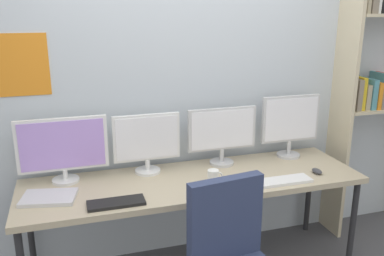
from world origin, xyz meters
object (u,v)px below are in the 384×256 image
at_px(bookshelf, 383,70).
at_px(coffee_mug, 214,176).
at_px(keyboard_right, 284,181).
at_px(mouse_right_side, 317,171).
at_px(monitor_far_left, 63,148).
at_px(laptop_closed, 49,197).
at_px(keyboard_left, 116,203).
at_px(monitor_center_left, 147,141).
at_px(mouse_left_side, 217,190).
at_px(desk, 194,185).
at_px(monitor_center_right, 222,133).
at_px(monitor_far_right, 290,123).

distance_m(bookshelf, coffee_mug, 1.71).
height_order(keyboard_right, mouse_right_side, mouse_right_side).
bearing_deg(monitor_far_left, coffee_mug, -18.18).
xyz_separation_m(monitor_far_left, laptop_closed, (-0.10, -0.25, -0.23)).
relative_size(bookshelf, laptop_closed, 6.64).
distance_m(bookshelf, keyboard_left, 2.36).
height_order(keyboard_right, laptop_closed, laptop_closed).
bearing_deg(monitor_far_left, monitor_center_left, -0.01).
bearing_deg(mouse_right_side, monitor_far_left, 167.69).
bearing_deg(mouse_left_side, desk, 106.43).
height_order(monitor_far_left, laptop_closed, monitor_far_left).
distance_m(keyboard_right, laptop_closed, 1.52).
bearing_deg(monitor_center_left, mouse_right_side, -18.03).
bearing_deg(laptop_closed, mouse_left_side, 0.24).
height_order(mouse_left_side, laptop_closed, mouse_left_side).
distance_m(mouse_left_side, mouse_right_side, 0.79).
bearing_deg(monitor_center_right, keyboard_right, -57.79).
xyz_separation_m(keyboard_left, mouse_left_side, (0.63, -0.02, 0.01)).
relative_size(monitor_far_left, monitor_far_right, 1.21).
height_order(monitor_far_right, keyboard_left, monitor_far_right).
distance_m(monitor_center_right, mouse_left_side, 0.56).
xyz_separation_m(desk, laptop_closed, (-0.95, -0.04, 0.06)).
xyz_separation_m(bookshelf, monitor_far_right, (-0.83, -0.02, -0.37)).
bearing_deg(mouse_right_side, monitor_center_right, 147.35).
bearing_deg(desk, monitor_center_right, 37.03).
xyz_separation_m(monitor_far_right, mouse_left_side, (-0.77, -0.46, -0.26)).
xyz_separation_m(monitor_far_left, mouse_right_side, (1.71, -0.37, -0.23)).
xyz_separation_m(monitor_center_right, keyboard_right, (0.28, -0.44, -0.23)).
bearing_deg(coffee_mug, desk, 136.58).
bearing_deg(monitor_far_right, monitor_center_right, -180.00).
height_order(desk, mouse_left_side, mouse_left_side).
relative_size(monitor_far_right, keyboard_left, 1.42).
bearing_deg(monitor_center_right, mouse_left_side, -114.21).
xyz_separation_m(monitor_center_right, monitor_far_right, (0.56, 0.00, 0.03)).
height_order(monitor_far_right, mouse_left_side, monitor_far_right).
bearing_deg(mouse_left_side, bookshelf, 16.74).
relative_size(monitor_far_left, monitor_center_left, 1.25).
bearing_deg(mouse_left_side, monitor_far_left, 153.27).
bearing_deg(laptop_closed, monitor_center_left, 32.64).
height_order(laptop_closed, coffee_mug, coffee_mug).
bearing_deg(laptop_closed, bookshelf, 17.73).
bearing_deg(monitor_far_right, coffee_mug, -157.13).
relative_size(monitor_far_left, laptop_closed, 1.83).
distance_m(desk, monitor_far_right, 0.93).
distance_m(desk, mouse_right_side, 0.88).
relative_size(monitor_center_right, laptop_closed, 1.63).
xyz_separation_m(keyboard_right, laptop_closed, (-1.51, 0.19, 0.00)).
xyz_separation_m(mouse_right_side, laptop_closed, (-1.81, 0.12, -0.00)).
distance_m(monitor_far_left, monitor_far_right, 1.69).
bearing_deg(monitor_far_right, laptop_closed, -171.95).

